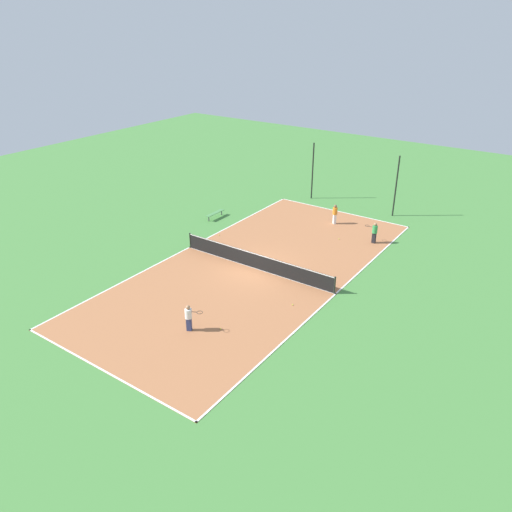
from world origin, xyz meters
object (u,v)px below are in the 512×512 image
object	(u,v)px
tennis_net	(256,261)
tennis_ball_near_net	(339,239)
fence_post_back_left	(313,171)
player_near_white	(189,316)
player_far_green	(374,231)
tennis_ball_left_sideline	(220,329)
tennis_ball_far_baseline	(293,305)
bench	(215,213)
tennis_ball_midcourt	(219,235)
player_center_orange	(335,213)
fence_post_back_right	(396,186)

from	to	relation	value
tennis_net	tennis_ball_near_net	world-z (taller)	tennis_net
fence_post_back_left	player_near_white	bearing A→B (deg)	-77.27
tennis_ball_near_net	fence_post_back_left	distance (m)	9.35
player_far_green	player_near_white	size ratio (longest dim) A/B	1.03
tennis_net	tennis_ball_left_sideline	xyz separation A→B (m)	(2.39, -6.64, -0.52)
player_near_white	fence_post_back_left	bearing A→B (deg)	76.64
player_far_green	tennis_ball_far_baseline	world-z (taller)	player_far_green
player_near_white	tennis_ball_far_baseline	size ratio (longest dim) A/B	21.66
tennis_ball_far_baseline	fence_post_back_left	bearing A→B (deg)	115.84
bench	player_far_green	bearing A→B (deg)	-77.79
tennis_ball_midcourt	tennis_net	bearing A→B (deg)	-27.92
player_far_green	fence_post_back_left	world-z (taller)	fence_post_back_left
player_center_orange	tennis_ball_near_net	distance (m)	3.10
tennis_ball_midcourt	tennis_ball_near_net	world-z (taller)	same
tennis_ball_far_baseline	fence_post_back_right	world-z (taller)	fence_post_back_right
bench	fence_post_back_left	bearing A→B (deg)	-24.84
player_far_green	fence_post_back_left	bearing A→B (deg)	-33.99
player_center_orange	fence_post_back_right	bearing A→B (deg)	95.59
player_far_green	tennis_ball_left_sideline	distance (m)	14.82
tennis_ball_midcourt	tennis_ball_far_baseline	bearing A→B (deg)	-29.15
player_near_white	fence_post_back_right	distance (m)	21.69
player_center_orange	tennis_ball_left_sideline	world-z (taller)	player_center_orange
bench	fence_post_back_right	size ratio (longest dim) A/B	0.39
tennis_ball_midcourt	tennis_ball_near_net	bearing A→B (deg)	30.11
tennis_ball_far_baseline	fence_post_back_right	size ratio (longest dim) A/B	0.01
player_center_orange	fence_post_back_right	size ratio (longest dim) A/B	0.31
player_center_orange	tennis_net	bearing A→B (deg)	-52.55
tennis_ball_midcourt	tennis_ball_left_sideline	size ratio (longest dim) A/B	1.00
player_far_green	tennis_ball_midcourt	distance (m)	11.13
player_near_white	tennis_ball_left_sideline	size ratio (longest dim) A/B	21.66
bench	tennis_ball_left_sideline	bearing A→B (deg)	-140.04
tennis_net	bench	size ratio (longest dim) A/B	5.85
bench	player_far_green	size ratio (longest dim) A/B	1.26
player_center_orange	tennis_ball_midcourt	bearing A→B (deg)	-89.25
tennis_net	tennis_ball_near_net	xyz separation A→B (m)	(2.30, 7.14, -0.52)
tennis_ball_far_baseline	player_near_white	bearing A→B (deg)	-121.13
player_near_white	tennis_net	bearing A→B (deg)	72.42
player_near_white	tennis_ball_far_baseline	distance (m)	6.01
player_center_orange	tennis_ball_midcourt	world-z (taller)	player_center_orange
bench	tennis_ball_midcourt	distance (m)	3.57
bench	tennis_ball_near_net	world-z (taller)	bench
tennis_ball_midcourt	fence_post_back_right	distance (m)	14.46
tennis_net	tennis_ball_far_baseline	world-z (taller)	tennis_net
tennis_net	fence_post_back_right	distance (m)	14.49
tennis_ball_midcourt	tennis_ball_left_sideline	world-z (taller)	same
bench	fence_post_back_left	world-z (taller)	fence_post_back_left
fence_post_back_left	tennis_ball_left_sideline	bearing A→B (deg)	-73.43
tennis_ball_left_sideline	player_far_green	bearing A→B (deg)	81.56
tennis_ball_near_net	player_near_white	bearing A→B (deg)	-94.52
player_far_green	tennis_ball_near_net	xyz separation A→B (m)	(-2.26, -0.86, -0.82)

